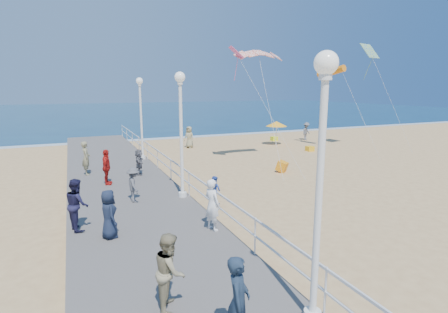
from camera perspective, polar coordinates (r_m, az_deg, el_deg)
name	(u,v)px	position (r m, az deg, el deg)	size (l,w,h in m)	color
ground	(286,191)	(17.78, 10.06, -5.58)	(160.00, 160.00, 0.00)	tan
ocean	(118,112)	(79.85, -16.89, 7.04)	(160.00, 90.00, 0.05)	#0D304E
surf_line	(174,138)	(36.26, -8.17, 3.05)	(160.00, 1.20, 0.04)	white
boardwalk	(133,208)	(15.07, -14.66, -8.07)	(5.00, 44.00, 0.40)	slate
railing	(189,177)	(15.30, -5.76, -3.36)	(0.05, 42.00, 0.55)	white
lamp_post_near	(321,164)	(6.77, 15.50, -1.23)	(0.44, 0.44, 5.32)	white
lamp_post_mid	(181,122)	(14.79, -7.05, 5.61)	(0.44, 0.44, 5.32)	white
lamp_post_far	(141,110)	(23.53, -13.44, 7.42)	(0.44, 0.44, 5.32)	white
woman_holding_toddler	(212,205)	(11.64, -1.94, -7.86)	(0.64, 0.42, 1.75)	white
toddler_held	(215,190)	(11.69, -1.55, -5.47)	(0.46, 0.36, 0.95)	#2E4DAC
spectator_0	(238,302)	(6.83, 2.36, -22.60)	(0.64, 0.42, 1.75)	#1B293B
spectator_1	(170,271)	(7.90, -8.79, -17.94)	(0.82, 0.64, 1.68)	gray
spectator_2	(134,185)	(14.96, -14.53, -4.49)	(0.94, 0.54, 1.45)	#535458
spectator_3	(107,167)	(17.92, -18.63, -1.67)	(1.02, 0.43, 1.75)	red
spectator_4	(109,214)	(11.66, -18.30, -8.92)	(0.76, 0.50, 1.56)	#182035
spectator_5	(139,162)	(19.51, -13.69, -0.88)	(1.31, 0.42, 1.41)	slate
spectator_6	(86,158)	(20.38, -21.59, -0.24)	(0.67, 0.44, 1.84)	gray
spectator_7	(77,204)	(12.66, -22.87, -7.20)	(0.85, 0.66, 1.74)	#1B1A3A
beach_walker_a	(306,131)	(35.33, 13.28, 4.03)	(1.13, 0.65, 1.75)	slate
beach_walker_b	(321,123)	(45.40, 15.62, 5.27)	(0.87, 0.36, 1.48)	#172033
beach_walker_c	(189,137)	(30.01, -5.71, 3.16)	(0.90, 0.59, 1.85)	#9A926A
box_kite	(282,167)	(21.56, 9.44, -1.78)	(0.55, 0.55, 0.60)	#E4570D
beach_umbrella	(276,124)	(31.68, 8.56, 5.30)	(1.90, 1.90, 2.14)	white
beach_chair_left	(274,139)	(34.40, 8.18, 2.90)	(0.55, 0.55, 0.40)	#ECFF1A
beach_chair_right	(310,149)	(29.27, 13.83, 1.25)	(0.55, 0.55, 0.40)	yellow
kite_parafoil	(259,53)	(24.11, 5.76, 16.52)	(3.41, 0.90, 0.30)	#EF411C
kite_windsock	(335,71)	(30.42, 17.74, 13.19)	(0.56, 0.56, 2.81)	orange
kite_diamond_pink	(236,53)	(22.95, 2.01, 16.60)	(1.12, 1.12, 0.02)	pink
kite_diamond_multi	(370,51)	(31.66, 22.70, 15.62)	(1.49, 1.49, 0.02)	blue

